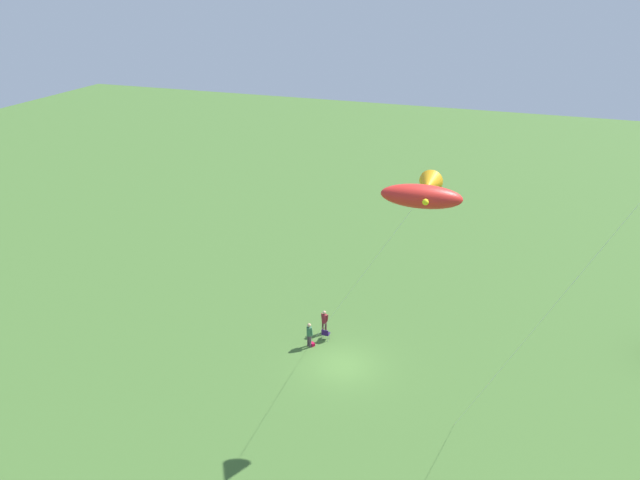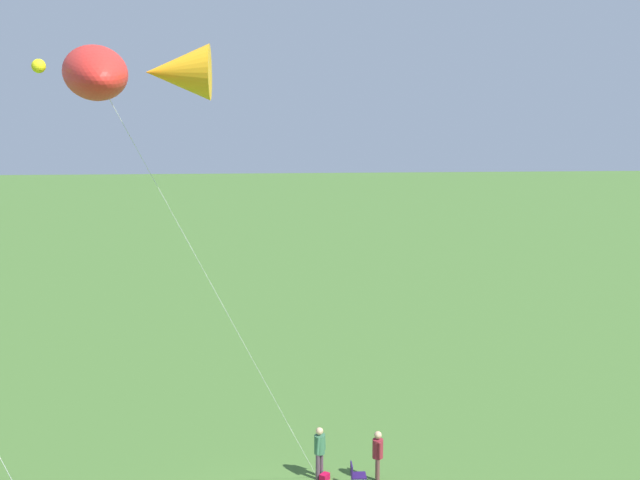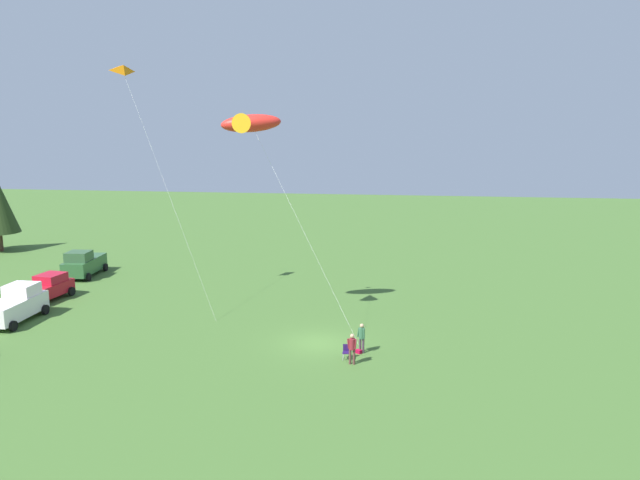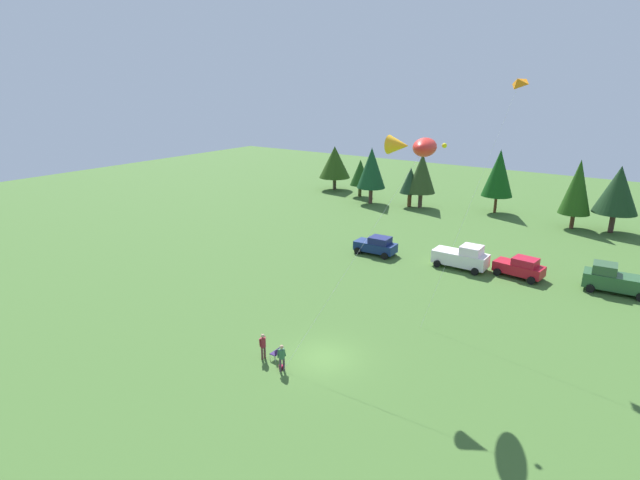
# 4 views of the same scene
# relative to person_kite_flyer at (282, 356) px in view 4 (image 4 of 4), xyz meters

# --- Properties ---
(ground_plane) EXTENTS (160.00, 160.00, 0.00)m
(ground_plane) POSITION_rel_person_kite_flyer_xyz_m (1.23, 2.69, -1.02)
(ground_plane) COLOR #40652B
(person_kite_flyer) EXTENTS (0.47, 0.54, 1.74)m
(person_kite_flyer) POSITION_rel_person_kite_flyer_xyz_m (0.00, 0.00, 0.00)
(person_kite_flyer) COLOR #463440
(person_kite_flyer) RESTS_ON ground
(folding_chair) EXTENTS (0.49, 0.49, 0.82)m
(folding_chair) POSITION_rel_person_kite_flyer_xyz_m (-1.10, 0.74, -0.53)
(folding_chair) COLOR #25124A
(folding_chair) RESTS_ON ground
(person_spectator) EXTENTS (0.37, 0.54, 1.74)m
(person_spectator) POSITION_rel_person_kite_flyer_xyz_m (-1.83, 0.40, 0.00)
(person_spectator) COLOR brown
(person_spectator) RESTS_ON ground
(backpack_on_grass) EXTENTS (0.36, 0.39, 0.22)m
(backpack_on_grass) POSITION_rel_person_kite_flyer_xyz_m (-0.16, 0.15, -0.91)
(backpack_on_grass) COLOR #AC0B30
(backpack_on_grass) RESTS_ON ground
(car_navy_hatch) EXTENTS (4.27, 2.35, 1.89)m
(car_navy_hatch) POSITION_rel_person_kite_flyer_xyz_m (-5.80, 22.22, -0.07)
(car_navy_hatch) COLOR navy
(car_navy_hatch) RESTS_ON ground
(truck_white_pickup) EXTENTS (5.01, 2.41, 2.34)m
(truck_white_pickup) POSITION_rel_person_kite_flyer_xyz_m (2.70, 23.32, 0.08)
(truck_white_pickup) COLOR white
(truck_white_pickup) RESTS_ON ground
(car_red_sedan) EXTENTS (4.39, 2.64, 1.89)m
(car_red_sedan) POSITION_rel_person_kite_flyer_xyz_m (7.76, 24.07, -0.07)
(car_red_sedan) COLOR #B51423
(car_red_sedan) RESTS_ON ground
(truck_green_flatbed) EXTENTS (5.15, 2.74, 2.34)m
(truck_green_flatbed) POSITION_rel_person_kite_flyer_xyz_m (15.00, 25.12, 0.08)
(truck_green_flatbed) COLOR #2B572F
(truck_green_flatbed) RESTS_ON ground
(treeline_distant) EXTENTS (55.56, 12.00, 8.43)m
(treeline_distant) POSITION_rel_person_kite_flyer_xyz_m (-0.76, 43.87, 3.81)
(treeline_distant) COLOR #453B2C
(treeline_distant) RESTS_ON ground
(kite_large_fish) EXTENTS (6.22, 9.66, 13.72)m
(kite_large_fish) POSITION_rel_person_kite_flyer_xyz_m (4.65, 7.55, 12.01)
(kite_large_fish) COLOR red
(kite_large_fish) RESTS_ON ground
(kite_delta_orange) EXTENTS (3.81, 7.73, 17.14)m
(kite_delta_orange) POSITION_rel_person_kite_flyer_xyz_m (7.47, 16.97, 15.64)
(kite_delta_orange) COLOR orange
(kite_delta_orange) RESTS_ON ground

